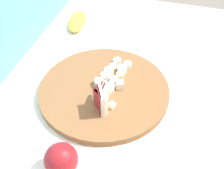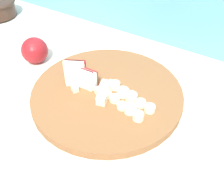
{
  "view_description": "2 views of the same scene",
  "coord_description": "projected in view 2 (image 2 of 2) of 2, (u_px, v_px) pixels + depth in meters",
  "views": [
    {
      "loc": [
        -0.45,
        -0.1,
        1.5
      ],
      "look_at": [
        0.08,
        0.05,
        0.97
      ],
      "focal_mm": 45.3,
      "sensor_mm": 36.0,
      "label": 1
    },
    {
      "loc": [
        0.34,
        -0.33,
        1.38
      ],
      "look_at": [
        0.09,
        0.07,
        0.98
      ],
      "focal_mm": 42.8,
      "sensor_mm": 36.0,
      "label": 2
    }
  ],
  "objects": [
    {
      "name": "banana_slice_rows",
      "position": [
        127.0,
        100.0,
        0.6
      ],
      "size": [
        0.14,
        0.08,
        0.02
      ],
      "color": "white",
      "rests_on": "cutting_board"
    },
    {
      "name": "tile_backsplash",
      "position": [
        135.0,
        88.0,
        1.04
      ],
      "size": [
        2.4,
        0.04,
        1.39
      ],
      "primitive_type": "cube",
      "color": "#5BA3C1",
      "rests_on": "ground"
    },
    {
      "name": "apple_dice_pile",
      "position": [
        100.0,
        89.0,
        0.62
      ],
      "size": [
        0.1,
        0.08,
        0.02
      ],
      "color": "beige",
      "rests_on": "cutting_board"
    },
    {
      "name": "apple_wedge_fan",
      "position": [
        79.0,
        75.0,
        0.63
      ],
      "size": [
        0.08,
        0.05,
        0.07
      ],
      "color": "maroon",
      "rests_on": "cutting_board"
    },
    {
      "name": "cutting_board",
      "position": [
        107.0,
        94.0,
        0.64
      ],
      "size": [
        0.36,
        0.36,
        0.02
      ],
      "primitive_type": "cylinder",
      "color": "brown",
      "rests_on": "tiled_countertop"
    },
    {
      "name": "whole_apple",
      "position": [
        35.0,
        50.0,
        0.73
      ],
      "size": [
        0.07,
        0.07,
        0.07
      ],
      "primitive_type": "sphere",
      "color": "maroon",
      "rests_on": "tiled_countertop"
    }
  ]
}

